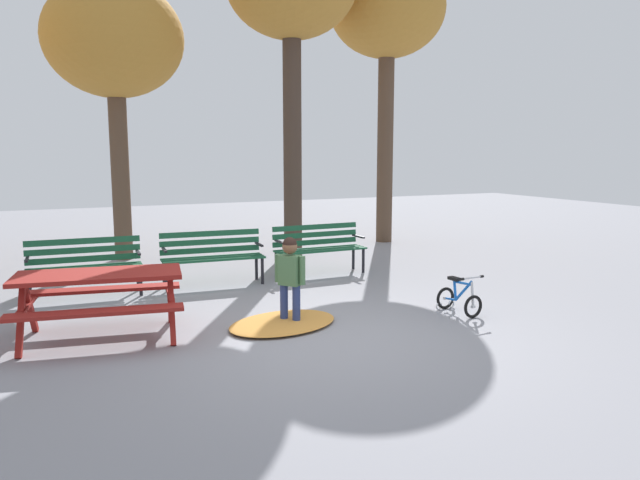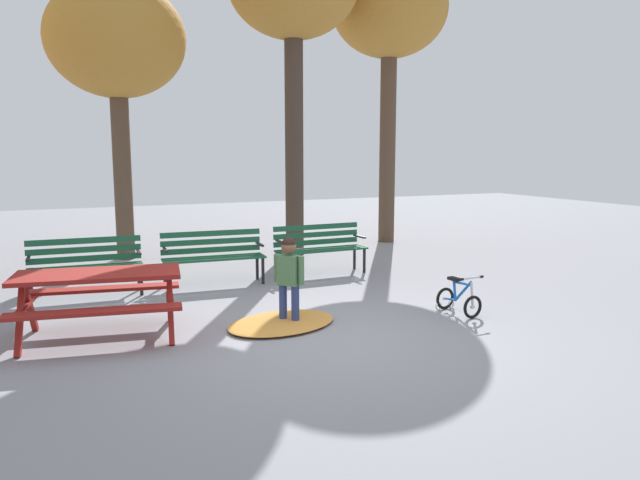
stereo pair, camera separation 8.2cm
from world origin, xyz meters
name	(u,v)px [view 1 (the left image)]	position (x,y,z in m)	size (l,w,h in m)	color
ground	(325,338)	(0.00, 0.00, 0.00)	(36.00, 36.00, 0.00)	gray
picnic_table	(99,288)	(-2.32, 1.07, 0.59)	(2.00, 1.62, 0.79)	maroon
park_bench_far_left	(85,262)	(-2.33, 3.28, 0.51)	(1.62, 0.52, 0.85)	#195133
park_bench_left	(212,253)	(-0.43, 3.29, 0.51)	(1.63, 0.56, 0.85)	#195133
park_bench_right	(319,245)	(1.46, 3.36, 0.51)	(1.61, 0.48, 0.85)	#195133
child_standing	(290,273)	(-0.15, 0.68, 0.64)	(0.29, 0.34, 1.09)	navy
kids_bicycle	(459,298)	(2.05, 0.23, 0.20)	(0.41, 0.59, 0.54)	black
leaf_pile	(283,323)	(-0.25, 0.68, 0.04)	(1.44, 1.01, 0.07)	#C68438
tree_left	(114,42)	(-1.42, 6.31, 4.15)	(2.60, 2.60, 5.31)	brown
tree_right	(387,13)	(4.44, 6.16, 5.17)	(2.60, 2.60, 6.39)	brown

